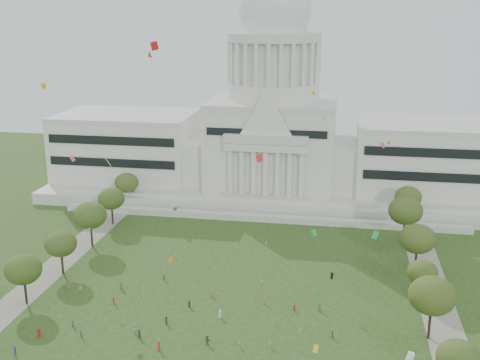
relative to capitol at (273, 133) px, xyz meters
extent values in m
cube|color=beige|center=(0.00, 1.41, -20.30)|extent=(160.00, 60.00, 4.00)
cube|color=beige|center=(0.00, -31.59, -21.30)|extent=(130.00, 3.00, 2.00)
cube|color=beige|center=(0.00, -23.59, -19.80)|extent=(140.00, 3.00, 5.00)
cube|color=silver|center=(-55.00, 0.41, -7.30)|extent=(50.00, 34.00, 22.00)
cube|color=silver|center=(55.00, 0.41, -7.30)|extent=(50.00, 34.00, 22.00)
cube|color=silver|center=(-27.00, -1.59, -10.30)|extent=(12.00, 26.00, 16.00)
cube|color=silver|center=(27.00, -1.59, -10.30)|extent=(12.00, 26.00, 16.00)
cube|color=silver|center=(0.00, 0.41, -4.30)|extent=(44.00, 38.00, 28.00)
cube|color=silver|center=(0.00, -19.59, -1.10)|extent=(28.00, 3.00, 2.40)
cube|color=black|center=(-55.00, -16.79, -5.30)|extent=(46.00, 0.40, 11.00)
cube|color=black|center=(55.00, -16.79, -5.30)|extent=(46.00, 0.40, 11.00)
cylinder|color=silver|center=(0.00, 0.41, 15.10)|extent=(32.00, 32.00, 6.00)
cylinder|color=silver|center=(0.00, 0.41, 25.10)|extent=(28.00, 28.00, 14.00)
cylinder|color=beige|center=(0.00, 0.41, 33.60)|extent=(32.40, 32.40, 3.00)
cylinder|color=silver|center=(0.00, 0.41, 39.10)|extent=(22.00, 22.00, 8.00)
ellipsoid|color=silver|center=(0.00, 0.41, 43.10)|extent=(25.00, 25.00, 26.20)
cube|color=gray|center=(-48.00, -83.59, -22.28)|extent=(8.00, 160.00, 0.04)
cube|color=gray|center=(48.00, -83.59, -22.28)|extent=(8.00, 160.00, 0.04)
ellipsoid|color=#324919|center=(46.22, -115.34, -14.62)|extent=(7.58, 7.58, 6.20)
cylinder|color=black|center=(-45.04, -96.29, -19.56)|extent=(0.56, 0.56, 5.47)
ellipsoid|color=#324915|center=(-45.04, -96.29, -13.77)|extent=(8.42, 8.42, 6.89)
cylinder|color=black|center=(44.17, -96.15, -19.19)|extent=(0.56, 0.56, 6.20)
ellipsoid|color=#364A15|center=(44.17, -96.15, -12.62)|extent=(9.55, 9.55, 7.82)
cylinder|color=black|center=(-44.09, -79.67, -19.66)|extent=(0.56, 0.56, 5.27)
ellipsoid|color=#36481A|center=(-44.09, -79.67, -14.07)|extent=(8.12, 8.12, 6.65)
cylinder|color=black|center=(44.40, -79.10, -20.02)|extent=(0.56, 0.56, 4.56)
ellipsoid|color=#334915|center=(44.40, -79.10, -15.19)|extent=(7.01, 7.01, 5.74)
cylinder|color=black|center=(-44.08, -61.17, -19.28)|extent=(0.56, 0.56, 6.03)
ellipsoid|color=#314716|center=(-44.08, -61.17, -12.89)|extent=(9.29, 9.29, 7.60)
cylinder|color=black|center=(44.76, -63.55, -19.31)|extent=(0.56, 0.56, 5.97)
ellipsoid|color=#3A4A19|center=(44.76, -63.55, -12.99)|extent=(9.19, 9.19, 7.52)
cylinder|color=black|center=(-45.22, -42.58, -19.59)|extent=(0.56, 0.56, 5.41)
ellipsoid|color=#324B17|center=(-45.22, -42.58, -13.86)|extent=(8.33, 8.33, 6.81)
cylinder|color=black|center=(43.49, -43.40, -19.11)|extent=(0.56, 0.56, 6.37)
ellipsoid|color=#37471B|center=(43.49, -43.40, -12.35)|extent=(9.82, 9.82, 8.03)
cylinder|color=black|center=(-46.87, -24.45, -19.64)|extent=(0.56, 0.56, 5.32)
ellipsoid|color=#384F1B|center=(-46.87, -24.45, -14.00)|extent=(8.19, 8.19, 6.70)
cylinder|color=black|center=(45.96, -25.46, -19.56)|extent=(0.56, 0.56, 5.47)
ellipsoid|color=#3A511F|center=(45.96, -25.46, -13.77)|extent=(8.42, 8.42, 6.89)
imported|color=#33723F|center=(24.78, -99.53, -21.49)|extent=(0.92, 0.81, 1.62)
imported|color=silver|center=(6.33, -106.12, -21.46)|extent=(0.63, 1.03, 1.67)
imported|color=#33723F|center=(-0.14, -106.22, -21.32)|extent=(1.93, 1.52, 1.96)
imported|color=silver|center=(-16.10, -104.38, -21.48)|extent=(0.94, 0.82, 1.64)
imported|color=silver|center=(12.48, -105.24, -21.52)|extent=(0.64, 0.97, 1.54)
cube|color=#33723F|center=(21.58, -88.37, -21.39)|extent=(0.56, 0.53, 1.81)
cube|color=#4C4C51|center=(-29.97, -104.27, -21.57)|extent=(0.34, 0.44, 1.46)
cube|color=#33723F|center=(-26.08, -85.79, -21.35)|extent=(0.45, 0.57, 1.88)
cube|color=navy|center=(-36.50, -116.33, -21.43)|extent=(0.45, 0.53, 1.73)
cube|color=#26262B|center=(-17.51, -78.88, -21.53)|extent=(0.37, 0.46, 1.52)
cube|color=#994C8C|center=(-38.53, -87.79, -21.56)|extent=(0.46, 0.42, 1.47)
cube|color=#B21E1E|center=(-9.12, -110.02, -21.33)|extent=(0.50, 0.60, 1.94)
cube|color=#B21E1E|center=(16.00, -89.26, -21.56)|extent=(0.44, 0.35, 1.46)
cube|color=olive|center=(8.87, -87.15, -21.42)|extent=(0.40, 0.52, 1.75)
cube|color=#26262B|center=(-7.69, -91.59, -21.50)|extent=(0.34, 0.47, 1.59)
cube|color=#4C4C51|center=(-26.41, -108.00, -21.49)|extent=(0.50, 0.45, 1.62)
cube|color=#26262B|center=(-10.68, -99.73, -21.44)|extent=(0.29, 0.46, 1.71)
cube|color=silver|center=(0.17, -95.14, -21.35)|extent=(0.57, 0.58, 1.88)
cube|color=#994C8C|center=(-3.79, -85.69, -21.44)|extent=(0.35, 0.49, 1.70)
cube|color=#26262B|center=(-14.48, -106.17, -21.37)|extent=(0.37, 0.53, 1.85)
cube|color=#B21E1E|center=(-35.07, -109.37, -21.36)|extent=(0.56, 0.44, 1.87)
cube|color=#B21E1E|center=(-25.14, -93.07, -21.43)|extent=(0.48, 0.54, 1.73)
cube|color=olive|center=(-38.67, -87.94, -21.42)|extent=(0.38, 0.51, 1.76)
camera|label=1|loc=(24.87, -211.12, 43.09)|focal=45.00mm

